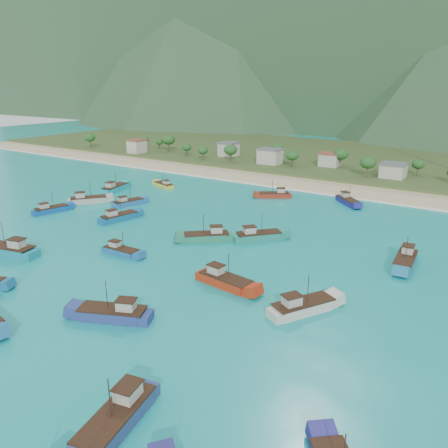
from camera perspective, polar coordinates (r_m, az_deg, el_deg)
The scene contains 23 objects.
ground at distance 87.93m, azimuth -6.97°, elevation -4.78°, with size 600.00×600.00×0.00m, color #0D878F.
beach at distance 153.68m, azimuth 12.54°, elevation 4.80°, with size 400.00×18.00×1.20m, color beige.
land at distance 210.77m, azimuth 18.76°, elevation 7.76°, with size 400.00×110.00×2.40m, color #385123.
surf_line at distance 145.08m, azimuth 11.15°, elevation 4.12°, with size 400.00×2.50×0.08m, color white.
village at distance 168.86m, azimuth 23.74°, elevation 6.45°, with size 217.51×27.91×7.17m.
vegetation at distance 176.96m, azimuth 13.58°, elevation 8.12°, with size 279.38×25.57×8.76m.
boat_0 at distance 133.26m, azimuth 15.83°, elevation 2.88°, with size 9.41×9.56×6.12m.
boat_2 at distance 147.65m, azimuth -14.07°, elevation 4.50°, with size 6.02×12.08×6.85m.
boat_4 at distance 76.71m, azimuth 0.11°, elevation -7.50°, with size 11.41×4.51×6.57m.
boat_5 at distance 135.06m, azimuth -17.34°, elevation 2.98°, with size 9.56×11.00×6.69m.
boat_9 at distance 99.94m, azimuth -26.23°, elevation -3.15°, with size 13.11×6.69×7.43m.
boat_10 at distance 92.81m, azimuth -13.29°, elevation -3.53°, with size 8.99×3.00×5.25m.
boat_12 at distance 129.67m, azimuth -12.40°, elevation 2.70°, with size 5.23×9.96×5.65m.
boat_16 at distance 128.63m, azimuth -21.67°, elevation 1.71°, with size 4.96×10.03×5.69m.
boat_17 at distance 50.31m, azimuth -13.75°, elevation -23.50°, with size 5.59×11.92×6.78m.
boat_18 at distance 98.68m, azimuth 4.46°, elevation -1.63°, with size 9.88×10.45×6.57m.
boat_20 at distance 115.75m, azimuth -13.58°, elevation 0.83°, with size 5.14×10.85×6.17m.
boat_21 at distance 69.42m, azimuth 10.19°, elevation -10.70°, with size 8.34×11.30×6.57m.
boat_22 at distance 150.56m, azimuth -7.86°, elevation 5.02°, with size 9.36×5.17×5.30m.
boat_23 at distance 68.56m, azimuth -14.19°, elevation -11.37°, with size 11.61×7.66×6.64m.
boat_24 at distance 92.12m, azimuth 22.60°, elevation -4.47°, with size 4.11×11.37×6.59m.
boat_26 at distance 136.08m, azimuth 6.64°, elevation 3.74°, with size 9.97×8.13×5.94m.
boat_27 at distance 98.03m, azimuth -2.19°, elevation -1.73°, with size 10.49×9.82×6.56m.
Camera 1 is at (53.58, -61.04, 33.70)m, focal length 35.00 mm.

